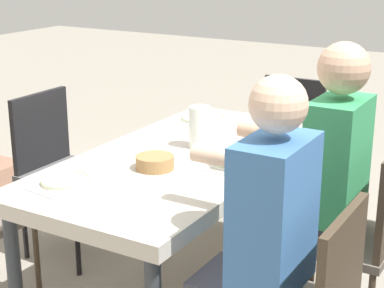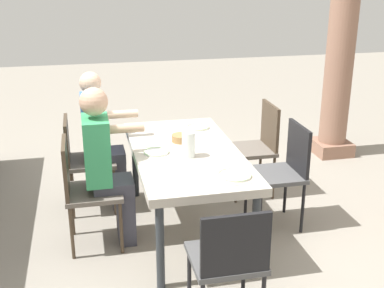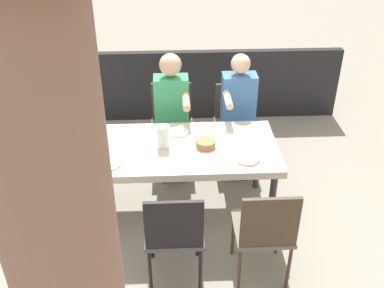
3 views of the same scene
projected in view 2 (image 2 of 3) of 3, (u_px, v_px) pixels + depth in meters
name	position (u px, v px, depth m)	size (l,w,h in m)	color
ground_plane	(186.00, 229.00, 4.40)	(16.00, 16.00, 0.00)	gray
dining_table	(186.00, 158.00, 4.18)	(1.72, 0.85, 0.74)	beige
chair_west_north	(258.00, 143.00, 4.96)	(0.44, 0.44, 0.91)	#6A6158
chair_west_south	(82.00, 156.00, 4.62)	(0.44, 0.44, 0.88)	#6A6158
chair_mid_north	(284.00, 168.00, 4.33)	(0.44, 0.44, 0.91)	#4F4F50
chair_mid_south	(83.00, 186.00, 3.99)	(0.44, 0.44, 0.91)	#6A6158
chair_head_east	(229.00, 257.00, 3.06)	(0.44, 0.44, 0.86)	#4F4F50
diner_woman_green	(106.00, 162.00, 3.97)	(0.34, 0.50, 1.32)	#3F3F4C
diner_man_white	(101.00, 138.00, 4.59)	(0.35, 0.49, 1.30)	#3F3F4C
stone_column_near	(342.00, 33.00, 5.67)	(0.42, 0.42, 2.95)	#936B56
plate_0	(198.00, 127.00, 4.71)	(0.20, 0.20, 0.02)	white
fork_0	(195.00, 123.00, 4.85)	(0.02, 0.17, 0.01)	silver
spoon_0	(202.00, 133.00, 4.58)	(0.02, 0.17, 0.01)	silver
plate_1	(156.00, 152.00, 4.09)	(0.21, 0.21, 0.02)	white
fork_1	(154.00, 147.00, 4.23)	(0.02, 0.17, 0.01)	silver
spoon_1	(159.00, 159.00, 3.96)	(0.02, 0.17, 0.01)	silver
plate_2	(235.00, 175.00, 3.64)	(0.25, 0.25, 0.02)	white
fork_2	(229.00, 168.00, 3.78)	(0.02, 0.17, 0.01)	silver
spoon_2	(241.00, 184.00, 3.51)	(0.02, 0.17, 0.01)	silver
water_pitcher	(189.00, 146.00, 3.99)	(0.11, 0.11, 0.21)	white
bread_basket	(182.00, 138.00, 4.35)	(0.17, 0.17, 0.06)	#9E7547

